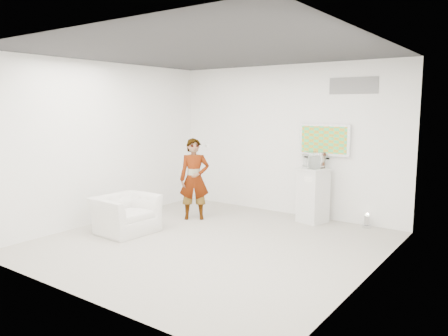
{
  "coord_description": "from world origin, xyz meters",
  "views": [
    {
      "loc": [
        4.12,
        -5.4,
        2.18
      ],
      "look_at": [
        -0.18,
        0.6,
        1.13
      ],
      "focal_mm": 35.0,
      "sensor_mm": 36.0,
      "label": 1
    }
  ],
  "objects_px": {
    "tv": "(325,140)",
    "armchair": "(125,214)",
    "person": "(194,179)",
    "pedestal": "(313,195)",
    "floor_uplight": "(367,221)"
  },
  "relations": [
    {
      "from": "tv",
      "to": "person",
      "type": "relative_size",
      "value": 0.64
    },
    {
      "from": "person",
      "to": "armchair",
      "type": "relative_size",
      "value": 1.59
    },
    {
      "from": "pedestal",
      "to": "tv",
      "type": "bearing_deg",
      "value": 77.31
    },
    {
      "from": "person",
      "to": "tv",
      "type": "bearing_deg",
      "value": -3.33
    },
    {
      "from": "person",
      "to": "armchair",
      "type": "xyz_separation_m",
      "value": [
        -0.4,
        -1.41,
        -0.47
      ]
    },
    {
      "from": "person",
      "to": "pedestal",
      "type": "xyz_separation_m",
      "value": [
        1.97,
        1.12,
        -0.27
      ]
    },
    {
      "from": "tv",
      "to": "armchair",
      "type": "distance_m",
      "value": 3.93
    },
    {
      "from": "floor_uplight",
      "to": "tv",
      "type": "bearing_deg",
      "value": 173.43
    },
    {
      "from": "tv",
      "to": "armchair",
      "type": "height_order",
      "value": "tv"
    },
    {
      "from": "tv",
      "to": "floor_uplight",
      "type": "bearing_deg",
      "value": -6.57
    },
    {
      "from": "armchair",
      "to": "pedestal",
      "type": "height_order",
      "value": "pedestal"
    },
    {
      "from": "person",
      "to": "floor_uplight",
      "type": "xyz_separation_m",
      "value": [
        2.94,
        1.32,
        -0.66
      ]
    },
    {
      "from": "armchair",
      "to": "person",
      "type": "bearing_deg",
      "value": -12.73
    },
    {
      "from": "person",
      "to": "floor_uplight",
      "type": "bearing_deg",
      "value": -14.1
    },
    {
      "from": "armchair",
      "to": "pedestal",
      "type": "xyz_separation_m",
      "value": [
        2.36,
        2.53,
        0.19
      ]
    }
  ]
}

